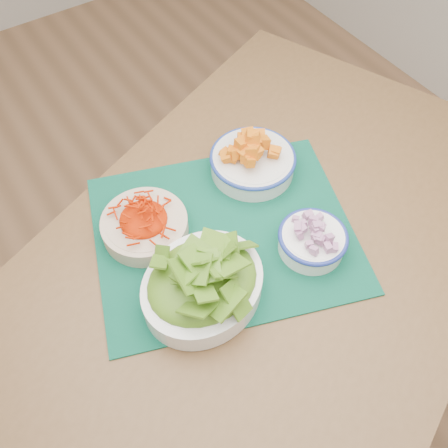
% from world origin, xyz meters
% --- Properties ---
extents(ground, '(4.00, 4.00, 0.00)m').
position_xyz_m(ground, '(0.00, 0.00, 0.00)').
color(ground, '#AC7B53').
rests_on(ground, ground).
extents(table, '(1.44, 1.22, 0.75)m').
position_xyz_m(table, '(0.23, -0.30, 0.65)').
color(table, brown).
rests_on(table, ground).
extents(placemat, '(0.63, 0.57, 0.00)m').
position_xyz_m(placemat, '(0.15, -0.24, 0.75)').
color(placemat, '#033124').
rests_on(placemat, table).
extents(carrot_bowl, '(0.22, 0.22, 0.07)m').
position_xyz_m(carrot_bowl, '(0.02, -0.15, 0.79)').
color(carrot_bowl, beige).
rests_on(carrot_bowl, placemat).
extents(squash_bowl, '(0.24, 0.24, 0.09)m').
position_xyz_m(squash_bowl, '(0.30, -0.13, 0.80)').
color(squash_bowl, silver).
rests_on(squash_bowl, placemat).
extents(lettuce_bowl, '(0.28, 0.26, 0.11)m').
position_xyz_m(lettuce_bowl, '(0.04, -0.33, 0.81)').
color(lettuce_bowl, white).
rests_on(lettuce_bowl, placemat).
extents(onion_bowl, '(0.15, 0.15, 0.07)m').
position_xyz_m(onion_bowl, '(0.28, -0.36, 0.79)').
color(onion_bowl, white).
rests_on(onion_bowl, placemat).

